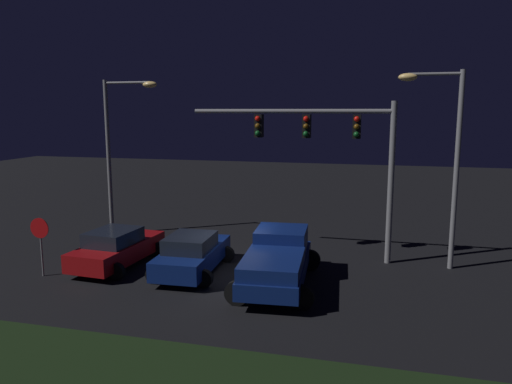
# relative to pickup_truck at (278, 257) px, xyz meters

# --- Properties ---
(ground_plane) EXTENTS (80.00, 80.00, 0.00)m
(ground_plane) POSITION_rel_pickup_truck_xyz_m (-1.91, 0.74, -1.00)
(ground_plane) COLOR black
(pickup_truck) EXTENTS (3.14, 5.53, 1.80)m
(pickup_truck) POSITION_rel_pickup_truck_xyz_m (0.00, 0.00, 0.00)
(pickup_truck) COLOR navy
(pickup_truck) RESTS_ON ground_plane
(car_sedan) EXTENTS (2.59, 4.47, 1.51)m
(car_sedan) POSITION_rel_pickup_truck_xyz_m (-3.42, 0.45, -0.26)
(car_sedan) COLOR navy
(car_sedan) RESTS_ON ground_plane
(car_sedan_far) EXTENTS (2.69, 4.52, 1.51)m
(car_sedan_far) POSITION_rel_pickup_truck_xyz_m (-6.63, 0.48, -0.26)
(car_sedan_far) COLOR maroon
(car_sedan_far) RESTS_ON ground_plane
(traffic_signal_gantry) EXTENTS (8.32, 0.56, 6.50)m
(traffic_signal_gantry) POSITION_rel_pickup_truck_xyz_m (1.39, 3.52, 3.90)
(traffic_signal_gantry) COLOR slate
(traffic_signal_gantry) RESTS_ON ground_plane
(street_lamp_left) EXTENTS (2.79, 0.44, 7.58)m
(street_lamp_left) POSITION_rel_pickup_truck_xyz_m (-8.93, 5.03, 3.84)
(street_lamp_left) COLOR slate
(street_lamp_left) RESTS_ON ground_plane
(street_lamp_right) EXTENTS (2.40, 0.44, 7.63)m
(street_lamp_right) POSITION_rel_pickup_truck_xyz_m (5.73, 3.42, 3.83)
(street_lamp_right) COLOR slate
(street_lamp_right) RESTS_ON ground_plane
(stop_sign) EXTENTS (0.76, 0.08, 2.23)m
(stop_sign) POSITION_rel_pickup_truck_xyz_m (-8.70, -1.32, 0.56)
(stop_sign) COLOR slate
(stop_sign) RESTS_ON ground_plane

